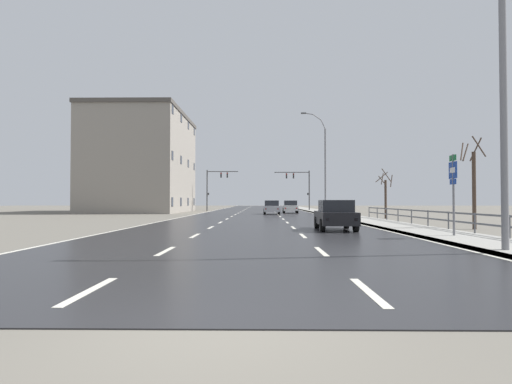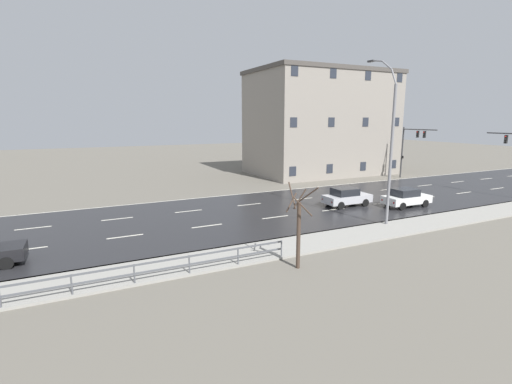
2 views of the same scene
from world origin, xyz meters
name	(u,v)px [view 1 (image 1 of 2)]	position (x,y,z in m)	size (l,w,h in m)	color
ground_plane	(257,213)	(0.00, 48.00, -0.06)	(160.00, 160.00, 0.12)	#666056
road_asphalt_strip	(258,210)	(0.00, 60.00, 0.01)	(14.00, 120.00, 0.03)	#232326
sidewalk_right	(311,210)	(8.43, 60.00, 0.06)	(3.00, 120.00, 0.12)	gray
guardrail	(428,216)	(9.85, 18.12, 0.70)	(0.07, 25.10, 1.00)	#515459
street_lamp_foreground	(498,77)	(7.45, 7.07, 5.13)	(2.44, 0.24, 10.47)	slate
street_lamp_midground	(324,165)	(7.42, 40.32, 5.53)	(2.79, 0.24, 11.36)	slate
highway_sign	(453,184)	(8.39, 11.94, 2.20)	(0.09, 0.68, 3.43)	slate
traffic_signal_right	(301,183)	(6.56, 58.29, 4.28)	(5.49, 0.36, 6.20)	#38383A
traffic_signal_left	(215,183)	(-6.74, 58.12, 4.32)	(4.90, 0.36, 6.32)	#38383A
car_near_right	(272,207)	(1.70, 41.64, 0.80)	(1.90, 4.13, 1.57)	#B7B7BC
car_mid_centre	(290,207)	(4.11, 45.96, 0.80)	(1.93, 4.15, 1.57)	silver
car_distant	(335,215)	(4.37, 16.37, 0.80)	(1.91, 4.14, 1.57)	black
brick_building	(143,163)	(-15.90, 51.28, 6.78)	(11.87, 18.38, 13.55)	gray
bare_tree_near	(474,185)	(11.97, 17.29, 2.40)	(1.30, 1.37, 4.97)	#423328
bare_tree_mid	(385,195)	(11.31, 30.74, 2.02)	(1.36, 1.44, 4.33)	#423328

